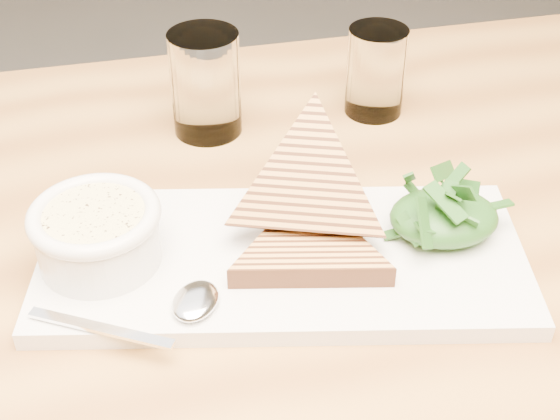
{
  "coord_description": "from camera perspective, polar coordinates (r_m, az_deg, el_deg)",
  "views": [
    {
      "loc": [
        -0.06,
        -0.3,
        1.25
      ],
      "look_at": [
        0.0,
        0.25,
        0.83
      ],
      "focal_mm": 50.0,
      "sensor_mm": 36.0,
      "label": 1
    }
  ],
  "objects": [
    {
      "name": "platter",
      "position": [
        0.71,
        0.19,
        -3.62
      ],
      "size": [
        0.45,
        0.24,
        0.02
      ],
      "primitive_type": "cube",
      "rotation": [
        0.0,
        0.0,
        -0.09
      ],
      "color": "white",
      "rests_on": "table_top"
    },
    {
      "name": "salad_base",
      "position": [
        0.73,
        11.9,
        -0.52
      ],
      "size": [
        0.1,
        0.08,
        0.04
      ],
      "primitive_type": "ellipsoid",
      "color": "black",
      "rests_on": "platter"
    },
    {
      "name": "glass_far",
      "position": [
        0.93,
        7.02,
        10.03
      ],
      "size": [
        0.07,
        0.07,
        0.1
      ],
      "primitive_type": "cylinder",
      "color": "white",
      "rests_on": "table_top"
    },
    {
      "name": "table_top",
      "position": [
        0.74,
        -3.06,
        -4.92
      ],
      "size": [
        1.41,
        1.02,
        0.04
      ],
      "primitive_type": "cube",
      "rotation": [
        0.0,
        0.0,
        0.12
      ],
      "color": "#A87637",
      "rests_on": "ground"
    },
    {
      "name": "spoon_handle",
      "position": [
        0.65,
        -13.0,
        -8.42
      ],
      "size": [
        0.12,
        0.06,
        0.0
      ],
      "primitive_type": "cube",
      "rotation": [
        0.0,
        0.0,
        -0.41
      ],
      "color": "silver",
      "rests_on": "platter"
    },
    {
      "name": "sandwich_flat",
      "position": [
        0.69,
        2.16,
        -2.77
      ],
      "size": [
        0.18,
        0.18,
        0.02
      ],
      "primitive_type": null,
      "rotation": [
        0.0,
        0.0,
        -0.1
      ],
      "color": "#CD8E44",
      "rests_on": "platter"
    },
    {
      "name": "glass_near",
      "position": [
        0.88,
        -5.46,
        9.19
      ],
      "size": [
        0.08,
        0.08,
        0.12
      ],
      "primitive_type": "cylinder",
      "color": "white",
      "rests_on": "table_top"
    },
    {
      "name": "arugula_pile",
      "position": [
        0.72,
        11.98,
        -0.04
      ],
      "size": [
        0.11,
        0.1,
        0.05
      ],
      "primitive_type": null,
      "color": "#2F6A20",
      "rests_on": "platter"
    },
    {
      "name": "soup_bowl",
      "position": [
        0.7,
        -13.13,
        -2.18
      ],
      "size": [
        0.11,
        0.11,
        0.04
      ],
      "primitive_type": "cylinder",
      "color": "white",
      "rests_on": "platter"
    },
    {
      "name": "sandwich_lean",
      "position": [
        0.69,
        2.12,
        1.79
      ],
      "size": [
        0.2,
        0.21,
        0.18
      ],
      "primitive_type": null,
      "rotation": [
        0.85,
        0.0,
        -0.24
      ],
      "color": "#CD8E44",
      "rests_on": "sandwich_flat"
    },
    {
      "name": "soup",
      "position": [
        0.69,
        -13.44,
        -0.49
      ],
      "size": [
        0.09,
        0.09,
        0.01
      ],
      "primitive_type": "cylinder",
      "color": "#E6D588",
      "rests_on": "soup_bowl"
    },
    {
      "name": "bowl_rim",
      "position": [
        0.68,
        -13.46,
        -0.35
      ],
      "size": [
        0.12,
        0.12,
        0.01
      ],
      "primitive_type": "torus",
      "color": "white",
      "rests_on": "soup_bowl"
    },
    {
      "name": "spoon_bowl",
      "position": [
        0.65,
        -6.21,
        -6.61
      ],
      "size": [
        0.05,
        0.06,
        0.01
      ],
      "primitive_type": "ellipsoid",
      "rotation": [
        0.0,
        0.0,
        -0.41
      ],
      "color": "silver",
      "rests_on": "platter"
    }
  ]
}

